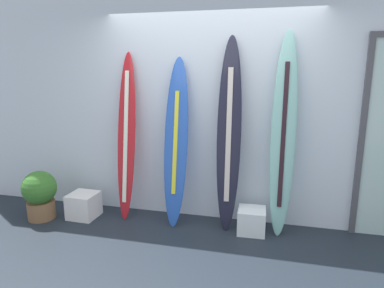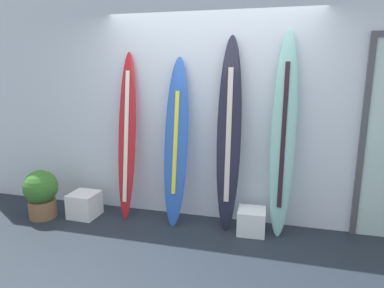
{
  "view_description": "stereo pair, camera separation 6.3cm",
  "coord_description": "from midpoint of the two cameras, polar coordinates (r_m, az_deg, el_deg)",
  "views": [
    {
      "loc": [
        0.78,
        -2.81,
        1.87
      ],
      "look_at": [
        -0.15,
        0.95,
        1.0
      ],
      "focal_mm": 31.96,
      "sensor_mm": 36.0,
      "label": 1
    },
    {
      "loc": [
        0.84,
        -2.8,
        1.87
      ],
      "look_at": [
        -0.15,
        0.95,
        1.0
      ],
      "focal_mm": 31.96,
      "sensor_mm": 36.0,
      "label": 2
    }
  ],
  "objects": [
    {
      "name": "display_block_left",
      "position": [
        4.09,
        9.47,
        -12.5
      ],
      "size": [
        0.32,
        0.32,
        0.28
      ],
      "color": "white",
      "rests_on": "ground"
    },
    {
      "name": "surfboard_seafoam",
      "position": [
        3.88,
        14.52,
        1.18
      ],
      "size": [
        0.28,
        0.34,
        2.28
      ],
      "color": "#80BEB5",
      "rests_on": "ground"
    },
    {
      "name": "display_block_center",
      "position": [
        4.63,
        -18.0,
        -9.7
      ],
      "size": [
        0.35,
        0.35,
        0.31
      ],
      "color": "white",
      "rests_on": "ground"
    },
    {
      "name": "surfboard_crimson",
      "position": [
        4.29,
        -11.3,
        1.12
      ],
      "size": [
        0.23,
        0.37,
        2.06
      ],
      "color": "#B31B22",
      "rests_on": "ground"
    },
    {
      "name": "wall_back",
      "position": [
        4.21,
        2.72,
        6.24
      ],
      "size": [
        7.2,
        0.2,
        2.8
      ],
      "primitive_type": "cube",
      "color": "silver",
      "rests_on": "ground"
    },
    {
      "name": "potted_plant",
      "position": [
        4.72,
        -24.41,
        -7.51
      ],
      "size": [
        0.42,
        0.42,
        0.62
      ],
      "color": "brown",
      "rests_on": "ground"
    },
    {
      "name": "ground",
      "position": [
        3.48,
        -1.98,
        -20.28
      ],
      "size": [
        8.0,
        8.0,
        0.04
      ],
      "primitive_type": "cube",
      "color": "#1E252E"
    },
    {
      "name": "surfboard_cobalt",
      "position": [
        4.04,
        -3.14,
        0.21
      ],
      "size": [
        0.29,
        0.4,
        2.0
      ],
      "color": "blue",
      "rests_on": "ground"
    },
    {
      "name": "surfboard_charcoal",
      "position": [
        3.91,
        5.72,
        1.26
      ],
      "size": [
        0.29,
        0.35,
        2.23
      ],
      "color": "#1D1D2E",
      "rests_on": "ground"
    }
  ]
}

